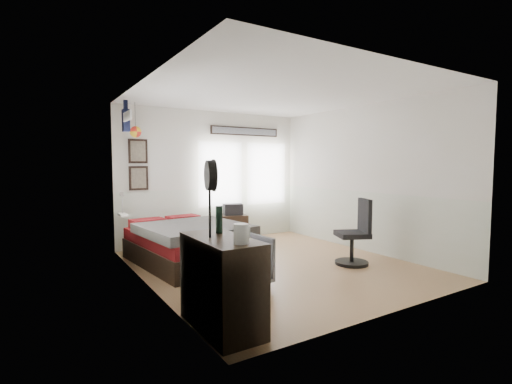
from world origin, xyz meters
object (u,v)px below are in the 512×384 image
at_px(dresser, 222,283).
at_px(task_chair, 356,238).
at_px(armchair, 237,261).
at_px(nightstand, 233,228).
at_px(bed, 188,243).

height_order(dresser, task_chair, task_chair).
xyz_separation_m(dresser, armchair, (0.71, 0.99, -0.11)).
bearing_deg(armchair, dresser, -131.61).
relative_size(dresser, armchair, 1.33).
relative_size(dresser, task_chair, 0.94).
relative_size(dresser, nightstand, 1.80).
xyz_separation_m(bed, nightstand, (1.44, 1.12, -0.04)).
xyz_separation_m(armchair, nightstand, (1.34, 2.60, -0.06)).
xyz_separation_m(dresser, task_chair, (2.87, 0.96, -0.02)).
bearing_deg(armchair, task_chair, -6.66).
height_order(bed, armchair, armchair).
distance_m(bed, dresser, 2.54).
height_order(bed, dresser, dresser).
bearing_deg(nightstand, task_chair, -58.06).
height_order(dresser, armchair, dresser).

